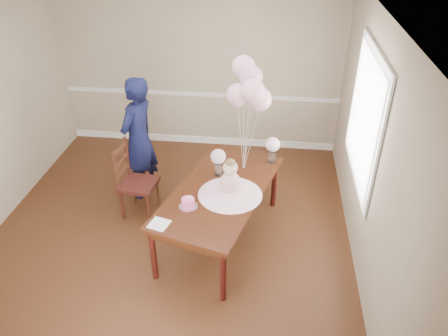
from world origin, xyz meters
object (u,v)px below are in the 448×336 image
at_px(birthday_cake, 188,203).
at_px(dining_chair_seat, 139,184).
at_px(dining_table_top, 220,191).
at_px(woman, 139,139).

distance_m(birthday_cake, dining_chair_seat, 1.17).
height_order(dining_table_top, birthday_cake, birthday_cake).
height_order(dining_chair_seat, woman, woman).
distance_m(dining_table_top, woman, 1.50).
bearing_deg(woman, dining_chair_seat, 29.36).
relative_size(birthday_cake, woman, 0.08).
bearing_deg(birthday_cake, dining_table_top, 50.44).
distance_m(birthday_cake, woman, 1.54).
relative_size(dining_table_top, woman, 1.13).
height_order(dining_table_top, woman, woman).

